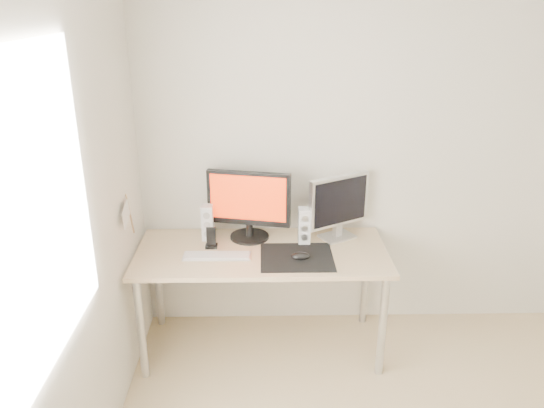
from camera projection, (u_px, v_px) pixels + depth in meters
name	position (u px, v px, depth m)	size (l,w,h in m)	color
wall_back	(400.00, 155.00, 3.55)	(3.50, 3.50, 0.00)	silver
wall_left	(31.00, 293.00, 1.89)	(3.50, 3.50, 0.00)	silver
window_pane	(23.00, 229.00, 1.79)	(1.30, 1.30, 0.00)	white
mousepad	(297.00, 257.00, 3.29)	(0.45, 0.40, 0.00)	black
mouse	(300.00, 256.00, 3.25)	(0.12, 0.07, 0.04)	black
desk	(262.00, 261.00, 3.40)	(1.60, 0.70, 0.73)	#D1B587
main_monitor	(249.00, 203.00, 3.46)	(0.55, 0.31, 0.47)	black
second_monitor	(339.00, 204.00, 3.47)	(0.41, 0.26, 0.43)	silver
speaker_left	(208.00, 222.00, 3.50)	(0.08, 0.09, 0.24)	white
speaker_right	(304.00, 226.00, 3.45)	(0.08, 0.09, 0.24)	white
keyboard	(217.00, 256.00, 3.29)	(0.42, 0.13, 0.02)	silver
phone_dock	(211.00, 241.00, 3.40)	(0.08, 0.07, 0.14)	black
pennant	(127.00, 214.00, 3.11)	(0.01, 0.23, 0.29)	#A57F54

